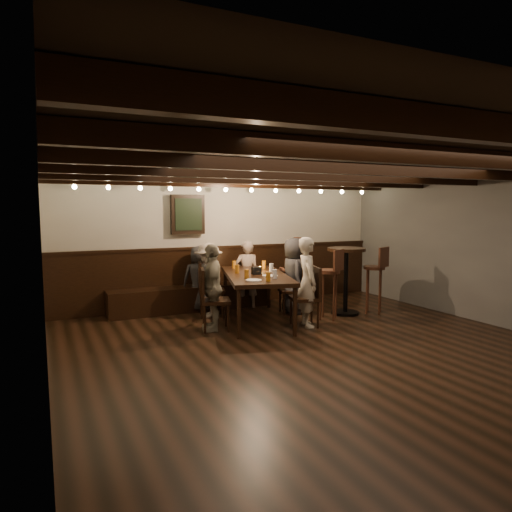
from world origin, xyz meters
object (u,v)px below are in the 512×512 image
person_left_near (209,280)px  person_left_far (212,287)px  high_top_table (346,271)px  bar_stool_right (374,288)px  chair_left_near (211,300)px  dining_table (256,278)px  person_right_near (294,276)px  person_bench_centre (247,274)px  chair_right_far (305,308)px  bar_stool_left (329,293)px  person_bench_left (199,279)px  chair_left_far (214,311)px  person_bench_right (296,272)px  person_right_far (308,282)px  chair_right_near (292,299)px

person_left_near → person_left_far: (-0.25, -0.87, 0.03)m
high_top_table → bar_stool_right: bearing=-17.3°
bar_stool_right → chair_left_near: bearing=137.8°
dining_table → person_right_near: (0.84, 0.23, -0.05)m
person_right_near → person_bench_centre: bearing=51.3°
person_left_far → bar_stool_right: person_left_far is taller
chair_right_far → bar_stool_left: bar_stool_left is taller
person_bench_left → chair_right_far: bearing=140.2°
chair_right_far → person_bench_centre: size_ratio=0.75×
chair_left_far → person_bench_right: (1.93, 0.85, 0.37)m
chair_right_far → bar_stool_left: 0.64m
chair_left_far → person_right_far: (1.41, -0.40, 0.42)m
chair_right_far → person_left_near: 1.76m
person_right_far → bar_stool_left: person_right_far is taller
person_left_far → person_bench_left: bearing=-173.7°
chair_left_far → bar_stool_left: bearing=100.5°
dining_table → person_bench_centre: 1.05m
person_bench_right → person_right_near: bearing=71.6°
high_top_table → chair_left_far: bearing=-179.6°
person_left_far → person_bench_right: bearing=129.3°
person_right_near → person_right_far: bearing=180.0°
chair_left_near → person_left_near: 0.35m
dining_table → person_right_far: (0.60, -0.64, -0.02)m
person_bench_left → person_left_far: bearing=96.3°
person_bench_centre → high_top_table: size_ratio=1.08×
person_right_near → bar_stool_left: person_right_near is taller
chair_right_near → bar_stool_left: 0.76m
person_bench_left → person_right_near: bearing=164.7°
high_top_table → bar_stool_right: 0.62m
person_left_far → high_top_table: (2.49, 0.01, 0.11)m
person_bench_left → person_bench_centre: size_ratio=0.94×
person_right_far → bar_stool_right: 1.60m
person_bench_centre → person_right_far: person_right_far is taller
chair_left_near → high_top_table: (2.22, -0.85, 0.48)m
person_bench_centre → bar_stool_left: size_ratio=1.06×
person_bench_centre → person_right_far: bearing=116.6°
chair_left_far → bar_stool_right: bar_stool_right is taller
person_bench_right → person_right_far: person_right_far is taller
bar_stool_right → high_top_table: bearing=140.9°
chair_right_far → person_right_near: (0.28, 0.86, 0.39)m
person_bench_right → bar_stool_right: size_ratio=1.12×
chair_right_near → bar_stool_left: size_ratio=0.72×
dining_table → person_bench_centre: size_ratio=1.81×
chair_left_near → person_right_far: 1.77m
chair_left_near → chair_right_near: size_ratio=1.10×
person_bench_left → person_right_far: size_ratio=0.84×
person_right_far → person_right_near: bearing=0.0°
chair_right_near → chair_right_far: 0.90m
bar_stool_left → chair_left_near: bearing=120.6°
person_bench_centre → bar_stool_right: 2.33m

